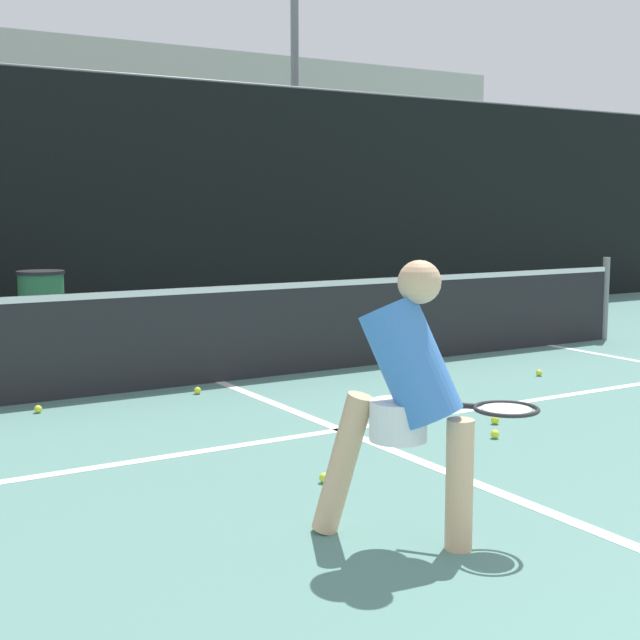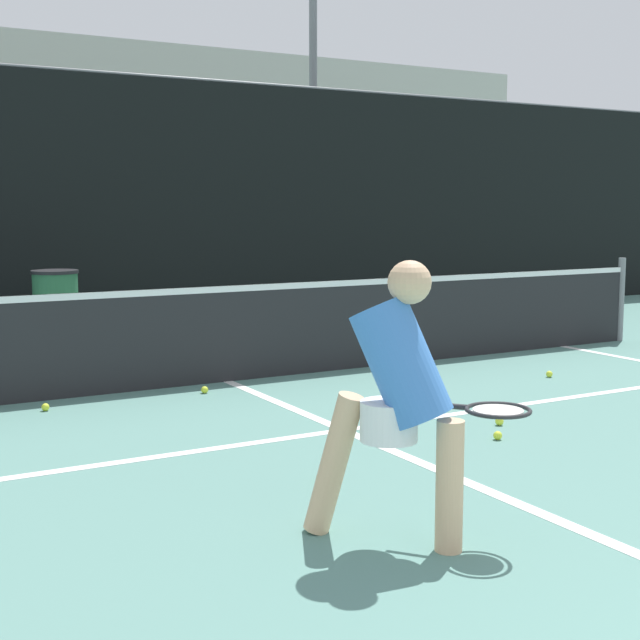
% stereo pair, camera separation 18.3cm
% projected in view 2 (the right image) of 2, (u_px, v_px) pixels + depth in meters
% --- Properties ---
extents(court_service_line, '(8.25, 0.10, 0.01)m').
position_uv_depth(court_service_line, '(343.00, 430.00, 6.89)').
color(court_service_line, white).
rests_on(court_service_line, ground).
extents(court_center_mark, '(0.10, 5.94, 0.01)m').
position_uv_depth(court_center_mark, '(398.00, 453.00, 6.26)').
color(court_center_mark, white).
rests_on(court_center_mark, ground).
extents(net, '(11.09, 0.09, 1.07)m').
position_uv_depth(net, '(227.00, 330.00, 8.75)').
color(net, slate).
rests_on(net, ground).
extents(fence_back, '(24.00, 0.06, 3.53)m').
position_uv_depth(fence_back, '(105.00, 204.00, 12.11)').
color(fence_back, black).
rests_on(fence_back, ground).
extents(player_practicing, '(1.09, 0.90, 1.47)m').
position_uv_depth(player_practicing, '(399.00, 392.00, 4.49)').
color(player_practicing, '#DBAD84').
rests_on(player_practicing, ground).
extents(tennis_ball_scattered_1, '(0.07, 0.07, 0.07)m').
position_uv_depth(tennis_ball_scattered_1, '(498.00, 435.00, 6.61)').
color(tennis_ball_scattered_1, '#D1E033').
rests_on(tennis_ball_scattered_1, ground).
extents(tennis_ball_scattered_3, '(0.07, 0.07, 0.07)m').
position_uv_depth(tennis_ball_scattered_3, '(45.00, 407.00, 7.54)').
color(tennis_ball_scattered_3, '#D1E033').
rests_on(tennis_ball_scattered_3, ground).
extents(tennis_ball_scattered_4, '(0.07, 0.07, 0.07)m').
position_uv_depth(tennis_ball_scattered_4, '(321.00, 478.00, 5.58)').
color(tennis_ball_scattered_4, '#D1E033').
rests_on(tennis_ball_scattered_4, ground).
extents(tennis_ball_scattered_6, '(0.07, 0.07, 0.07)m').
position_uv_depth(tennis_ball_scattered_6, '(499.00, 421.00, 7.04)').
color(tennis_ball_scattered_6, '#D1E033').
rests_on(tennis_ball_scattered_6, ground).
extents(tennis_ball_scattered_7, '(0.07, 0.07, 0.07)m').
position_uv_depth(tennis_ball_scattered_7, '(549.00, 374.00, 9.03)').
color(tennis_ball_scattered_7, '#D1E033').
rests_on(tennis_ball_scattered_7, ground).
extents(tennis_ball_scattered_10, '(0.07, 0.07, 0.07)m').
position_uv_depth(tennis_ball_scattered_10, '(205.00, 390.00, 8.26)').
color(tennis_ball_scattered_10, '#D1E033').
rests_on(tennis_ball_scattered_10, ground).
extents(trash_bin, '(0.56, 0.56, 0.95)m').
position_uv_depth(trash_bin, '(56.00, 309.00, 10.83)').
color(trash_bin, '#28603D').
rests_on(trash_bin, ground).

